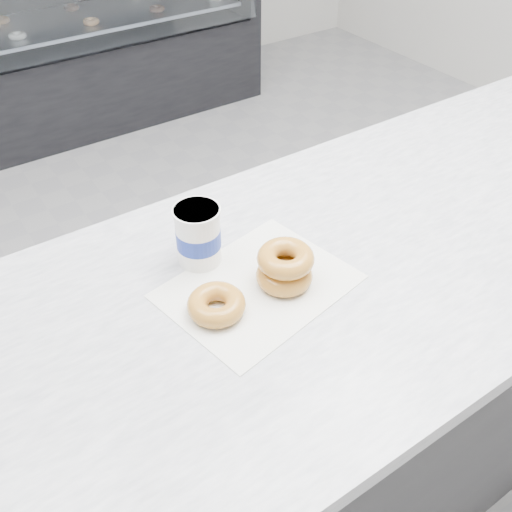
{
  "coord_description": "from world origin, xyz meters",
  "views": [
    {
      "loc": [
        -0.85,
        -1.23,
        1.64
      ],
      "look_at": [
        -0.39,
        -0.54,
        0.94
      ],
      "focal_mm": 40.0,
      "sensor_mm": 36.0,
      "label": 1
    }
  ],
  "objects_px": {
    "counter": "(389,354)",
    "donut_single": "(216,304)",
    "coffee_cup": "(198,235)",
    "display_case": "(49,40)",
    "donut_stack": "(285,267)"
  },
  "relations": [
    {
      "from": "coffee_cup",
      "to": "donut_single",
      "type": "bearing_deg",
      "value": -111.65
    },
    {
      "from": "display_case",
      "to": "donut_stack",
      "type": "height_order",
      "value": "display_case"
    },
    {
      "from": "display_case",
      "to": "donut_single",
      "type": "bearing_deg",
      "value": -100.64
    },
    {
      "from": "donut_single",
      "to": "coffee_cup",
      "type": "xyz_separation_m",
      "value": [
        0.05,
        0.14,
        0.04
      ]
    },
    {
      "from": "coffee_cup",
      "to": "display_case",
      "type": "bearing_deg",
      "value": 76.71
    },
    {
      "from": "donut_single",
      "to": "donut_stack",
      "type": "height_order",
      "value": "donut_stack"
    },
    {
      "from": "display_case",
      "to": "coffee_cup",
      "type": "xyz_separation_m",
      "value": [
        -0.46,
        -2.57,
        0.47
      ]
    },
    {
      "from": "display_case",
      "to": "coffee_cup",
      "type": "bearing_deg",
      "value": -100.18
    },
    {
      "from": "counter",
      "to": "coffee_cup",
      "type": "xyz_separation_m",
      "value": [
        -0.46,
        0.15,
        0.51
      ]
    },
    {
      "from": "display_case",
      "to": "counter",
      "type": "bearing_deg",
      "value": -90.0
    },
    {
      "from": "display_case",
      "to": "donut_single",
      "type": "distance_m",
      "value": 2.79
    },
    {
      "from": "counter",
      "to": "donut_single",
      "type": "distance_m",
      "value": 0.69
    },
    {
      "from": "donut_single",
      "to": "donut_stack",
      "type": "bearing_deg",
      "value": -1.35
    },
    {
      "from": "donut_single",
      "to": "coffee_cup",
      "type": "height_order",
      "value": "coffee_cup"
    },
    {
      "from": "donut_single",
      "to": "coffee_cup",
      "type": "relative_size",
      "value": 0.86
    }
  ]
}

